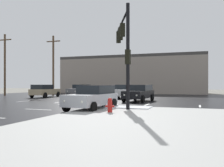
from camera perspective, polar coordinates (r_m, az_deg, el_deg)
The scene contains 14 objects.
ground_plane at distance 21.96m, azimuth -7.48°, elevation -4.51°, with size 120.00×120.00×0.00m, color slate.
road_asphalt at distance 21.96m, azimuth -7.48°, elevation -4.49°, with size 44.00×44.00×0.02m, color black.
snow_strip_curbside at distance 16.37m, azimuth 1.95°, elevation -5.44°, with size 4.00×1.60×0.06m, color white.
lane_markings at distance 20.20m, azimuth -6.17°, elevation -4.84°, with size 36.15×36.15×0.01m.
traffic_signal_mast at distance 17.30m, azimuth 2.75°, elevation 9.67°, with size 2.69×5.91×6.49m.
fire_hydrant at distance 13.54m, azimuth -0.48°, elevation -5.00°, with size 0.48×0.26×0.79m.
strip_building_background at distance 45.76m, azimuth 4.78°, elevation 2.00°, with size 25.88×8.00×6.72m.
sedan_silver at distance 16.07m, azimuth -4.43°, elevation -3.09°, with size 2.27×4.63×1.58m.
sedan_white at distance 28.89m, azimuth 2.63°, elevation -1.75°, with size 2.24×4.62×1.58m.
sedan_black at distance 23.84m, azimuth 6.33°, elevation -2.11°, with size 2.39×4.67×1.58m.
sedan_grey at distance 35.43m, azimuth -7.44°, elevation -1.44°, with size 2.12×4.58×1.58m.
sedan_tan at distance 31.94m, azimuth -15.35°, elevation -1.59°, with size 2.15×4.59×1.58m.
utility_pole_far at distance 38.53m, azimuth -23.57°, elevation 4.27°, with size 2.20×0.28×8.81m.
utility_pole_distant at distance 36.79m, azimuth -13.45°, elevation 4.37°, with size 2.20×0.28×8.68m.
Camera 1 is at (9.84, -19.56, 1.70)m, focal length 39.47 mm.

